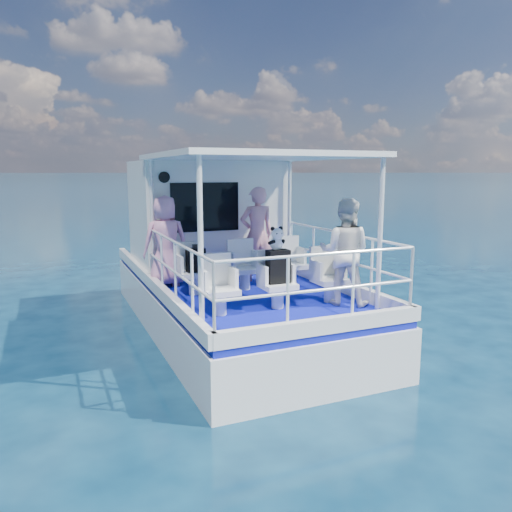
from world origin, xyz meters
The scene contains 20 objects.
ground centered at (0.00, 0.00, 0.00)m, with size 2000.00×2000.00×0.00m, color #07233A.
hull centered at (0.00, 1.00, 0.00)m, with size 3.00×7.00×1.60m, color white.
deck centered at (0.00, 1.00, 0.85)m, with size 2.90×6.90×0.10m, color #0B1197.
cabin centered at (0.00, 2.30, 2.00)m, with size 2.85×2.00×2.20m, color white.
canopy centered at (0.00, -0.20, 3.14)m, with size 3.00×3.20×0.08m, color white.
canopy_posts centered at (0.00, -0.25, 2.00)m, with size 2.77×2.97×2.20m.
railings centered at (0.00, -0.58, 1.40)m, with size 2.84×3.59×1.00m, color white, non-canonical shape.
seat_port_fwd centered at (-0.90, 0.20, 1.09)m, with size 0.48×0.46×0.38m, color white.
seat_center_fwd centered at (0.00, 0.20, 1.09)m, with size 0.48×0.46×0.38m, color white.
seat_stbd_fwd centered at (0.90, 0.20, 1.09)m, with size 0.48×0.46×0.38m, color white.
seat_port_aft centered at (-0.90, -1.10, 1.09)m, with size 0.48×0.46×0.38m, color white.
seat_center_aft centered at (0.00, -1.10, 1.09)m, with size 0.48×0.46×0.38m, color white.
seat_stbd_aft centered at (0.90, -1.10, 1.09)m, with size 0.48×0.46×0.38m, color white.
passenger_port_fwd centered at (-1.18, 0.97, 1.70)m, with size 0.60×0.43×1.60m, color pink.
passenger_stbd_fwd centered at (0.47, 0.77, 1.76)m, with size 0.63×0.41×1.73m, color pink.
passenger_stbd_aft centered at (1.02, -1.29, 1.70)m, with size 0.78×0.61×1.61m, color white.
backpack_port centered at (-0.87, 0.17, 1.48)m, with size 0.30×0.17×0.39m, color black.
backpack_center centered at (0.00, -1.11, 1.53)m, with size 0.33×0.18×0.49m, color black.
compact_camera centered at (-0.87, 0.16, 1.70)m, with size 0.11×0.06×0.06m, color black.
panda centered at (-0.01, -1.08, 1.94)m, with size 0.22×0.18×0.34m, color white, non-canonical shape.
Camera 1 is at (-3.11, -7.57, 2.90)m, focal length 35.00 mm.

